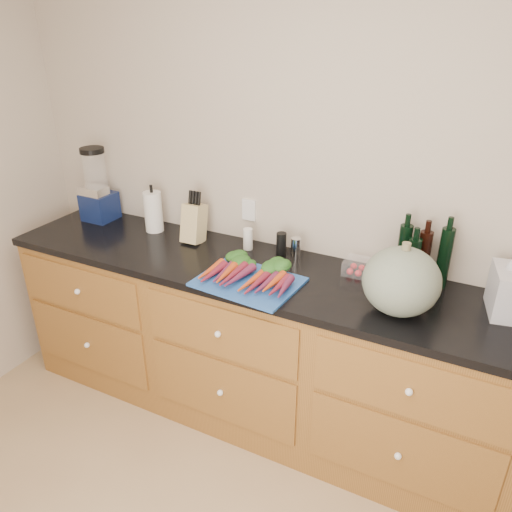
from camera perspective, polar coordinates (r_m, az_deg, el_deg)
The scene contains 14 objects.
wall_back at distance 2.54m, azimuth 11.69°, elevation 7.05°, with size 4.10×0.05×2.60m, color #BCAD9C.
cabinets at distance 2.66m, azimuth 8.01°, elevation -12.59°, with size 3.60×0.64×0.90m.
countertop at distance 2.40m, azimuth 8.72°, elevation -3.75°, with size 3.64×0.62×0.04m, color black.
cutting_board at distance 2.38m, azimuth -0.88°, elevation -2.97°, with size 0.47×0.36×0.01m, color #2454A6.
carrots at distance 2.40m, azimuth -0.41°, elevation -1.85°, with size 0.45×0.33×0.06m.
squash at distance 2.18m, azimuth 16.28°, elevation -2.79°, with size 0.33×0.33×0.29m, color #5A6857.
blender_appliance at distance 3.22m, azimuth -17.70°, elevation 7.31°, with size 0.18×0.18×0.45m.
paper_towel at distance 2.98m, azimuth -11.65°, elevation 4.98°, with size 0.11×0.11×0.24m, color white.
knife_block at distance 2.81m, azimuth -7.11°, elevation 3.74°, with size 0.11×0.11×0.21m, color tan.
grinder_salt at distance 2.71m, azimuth -0.93°, elevation 1.96°, with size 0.05×0.05×0.12m, color white.
grinder_pepper at distance 2.62m, azimuth 2.91°, elevation 1.30°, with size 0.05×0.05×0.13m, color black.
canister_chrome at distance 2.60m, azimuth 4.56°, elevation 0.83°, with size 0.05×0.05×0.12m, color silver.
tomato_box at distance 2.50m, azimuth 11.84°, elevation -1.28°, with size 0.16×0.13×0.07m, color white.
bottles at distance 2.46m, azimuth 18.36°, elevation -0.15°, with size 0.24×0.12×0.29m.
Camera 1 is at (0.60, -0.71, 2.10)m, focal length 35.00 mm.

